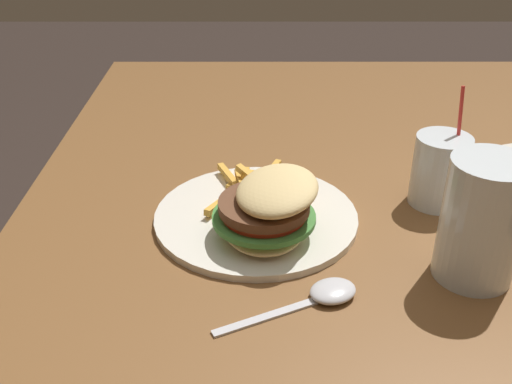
{
  "coord_description": "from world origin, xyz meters",
  "views": [
    {
      "loc": [
        0.73,
        -0.2,
        1.17
      ],
      "look_at": [
        0.05,
        -0.2,
        0.78
      ],
      "focal_mm": 42.0,
      "sensor_mm": 36.0,
      "label": 1
    }
  ],
  "objects_px": {
    "meal_plate_near": "(263,210)",
    "beer_glass": "(481,225)",
    "spoon": "(327,293)",
    "juice_glass": "(439,172)"
  },
  "relations": [
    {
      "from": "meal_plate_near",
      "to": "spoon",
      "type": "relative_size",
      "value": 1.64
    },
    {
      "from": "beer_glass",
      "to": "meal_plate_near",
      "type": "bearing_deg",
      "value": -110.98
    },
    {
      "from": "spoon",
      "to": "meal_plate_near",
      "type": "bearing_deg",
      "value": 91.24
    },
    {
      "from": "meal_plate_near",
      "to": "beer_glass",
      "type": "relative_size",
      "value": 1.84
    },
    {
      "from": "beer_glass",
      "to": "spoon",
      "type": "height_order",
      "value": "beer_glass"
    },
    {
      "from": "beer_glass",
      "to": "juice_glass",
      "type": "xyz_separation_m",
      "value": [
        -0.17,
        0.0,
        -0.02
      ]
    },
    {
      "from": "juice_glass",
      "to": "spoon",
      "type": "height_order",
      "value": "juice_glass"
    },
    {
      "from": "beer_glass",
      "to": "juice_glass",
      "type": "distance_m",
      "value": 0.17
    },
    {
      "from": "meal_plate_near",
      "to": "beer_glass",
      "type": "height_order",
      "value": "beer_glass"
    },
    {
      "from": "beer_glass",
      "to": "spoon",
      "type": "xyz_separation_m",
      "value": [
        0.04,
        -0.17,
        -0.06
      ]
    }
  ]
}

